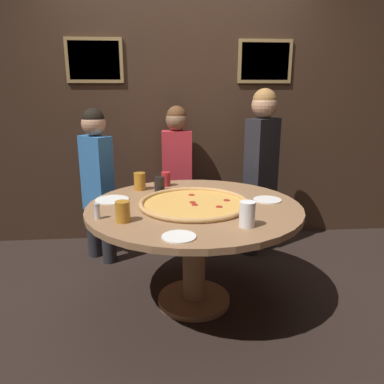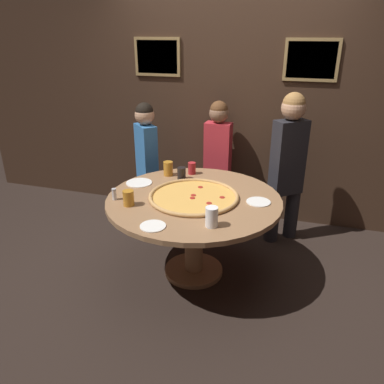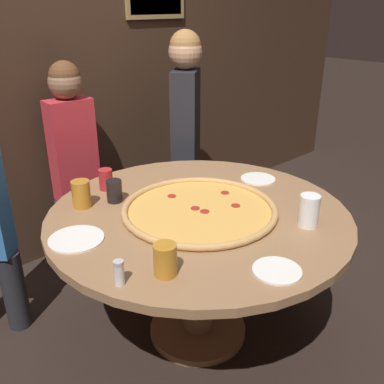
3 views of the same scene
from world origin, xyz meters
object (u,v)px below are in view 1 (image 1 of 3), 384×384
at_px(dining_table, 194,225).
at_px(diner_centre_back, 262,163).
at_px(white_plate_beside_cup, 267,200).
at_px(drink_cup_near_right, 123,212).
at_px(drink_cup_near_left, 140,181).
at_px(giant_pizza, 195,203).
at_px(white_plate_right_side, 179,237).
at_px(drink_cup_centre_back, 247,214).
at_px(drink_cup_far_right, 160,184).
at_px(white_plate_near_front, 112,200).
at_px(condiment_shaker, 97,211).
at_px(drink_cup_far_left, 166,179).
at_px(diner_far_right, 97,177).
at_px(diner_side_left, 177,168).

relative_size(dining_table, diner_centre_back, 0.96).
bearing_deg(diner_centre_back, white_plate_beside_cup, 38.96).
bearing_deg(drink_cup_near_right, drink_cup_near_left, 84.68).
xyz_separation_m(giant_pizza, white_plate_right_side, (-0.14, -0.56, -0.01)).
height_order(drink_cup_centre_back, diner_centre_back, diner_centre_back).
height_order(drink_cup_near_right, drink_cup_far_right, drink_cup_near_right).
bearing_deg(drink_cup_centre_back, white_plate_beside_cup, 61.99).
bearing_deg(white_plate_near_front, dining_table, -15.59).
relative_size(white_plate_near_front, diner_centre_back, 0.16).
height_order(drink_cup_near_left, white_plate_beside_cup, drink_cup_near_left).
bearing_deg(condiment_shaker, drink_cup_near_right, -21.65).
distance_m(drink_cup_near_right, white_plate_beside_cup, 1.04).
distance_m(dining_table, diner_centre_back, 1.13).
xyz_separation_m(white_plate_right_side, condiment_shaker, (-0.47, 0.33, 0.05)).
relative_size(drink_cup_near_left, white_plate_right_side, 0.73).
height_order(dining_table, giant_pizza, giant_pizza).
xyz_separation_m(drink_cup_near_right, drink_cup_far_left, (0.27, 0.82, -0.01)).
distance_m(white_plate_beside_cup, white_plate_right_side, 0.91).
distance_m(drink_cup_near_right, white_plate_right_side, 0.42).
bearing_deg(white_plate_beside_cup, diner_far_right, 150.35).
bearing_deg(dining_table, white_plate_right_side, -103.35).
xyz_separation_m(white_plate_near_front, diner_far_right, (-0.20, 0.64, 0.02)).
distance_m(drink_cup_near_right, diner_side_left, 1.45).
relative_size(diner_centre_back, diner_side_left, 1.11).
height_order(drink_cup_near_right, white_plate_near_front, drink_cup_near_right).
xyz_separation_m(dining_table, drink_cup_far_right, (-0.23, 0.37, 0.20)).
distance_m(white_plate_right_side, diner_far_right, 1.50).
height_order(drink_cup_near_left, diner_far_right, diner_far_right).
bearing_deg(white_plate_right_side, drink_cup_centre_back, 17.78).
distance_m(giant_pizza, drink_cup_centre_back, 0.51).
distance_m(dining_table, drink_cup_near_left, 0.61).
distance_m(dining_table, diner_side_left, 1.12).
distance_m(drink_cup_far_right, condiment_shaker, 0.71).
distance_m(drink_cup_near_left, diner_centre_back, 1.16).
bearing_deg(diner_side_left, giant_pizza, 96.31).
bearing_deg(condiment_shaker, drink_cup_near_left, 71.00).
distance_m(dining_table, drink_cup_far_right, 0.48).
distance_m(drink_cup_centre_back, white_plate_beside_cup, 0.57).
bearing_deg(white_plate_beside_cup, white_plate_right_side, -136.56).
height_order(drink_cup_near_right, white_plate_right_side, drink_cup_near_right).
bearing_deg(white_plate_right_side, diner_far_right, 114.92).
relative_size(drink_cup_far_left, condiment_shaker, 1.17).
bearing_deg(drink_cup_far_right, giant_pizza, -58.10).
bearing_deg(white_plate_near_front, drink_cup_near_right, -75.48).
relative_size(giant_pizza, white_plate_right_side, 4.04).
bearing_deg(white_plate_right_side, drink_cup_far_right, 95.92).
bearing_deg(drink_cup_near_right, white_plate_near_front, 104.52).
relative_size(drink_cup_near_right, white_plate_right_side, 0.67).
height_order(drink_cup_near_right, diner_far_right, diner_far_right).
xyz_separation_m(drink_cup_far_left, drink_cup_near_left, (-0.20, -0.10, 0.01)).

